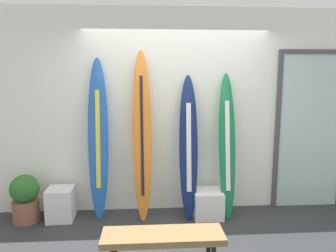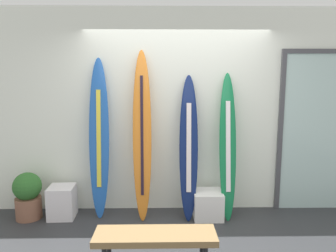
{
  "view_description": "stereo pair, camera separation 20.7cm",
  "coord_description": "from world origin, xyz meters",
  "px_view_note": "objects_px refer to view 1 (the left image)",
  "views": [
    {
      "loc": [
        -0.4,
        -3.15,
        1.87
      ],
      "look_at": [
        -0.13,
        0.95,
        1.24
      ],
      "focal_mm": 33.96,
      "sensor_mm": 36.0,
      "label": 1
    },
    {
      "loc": [
        -0.2,
        -3.16,
        1.87
      ],
      "look_at": [
        -0.13,
        0.95,
        1.24
      ],
      "focal_mm": 33.96,
      "sensor_mm": 36.0,
      "label": 2
    }
  ],
  "objects_px": {
    "display_block_left": "(208,204)",
    "surfboard_navy": "(189,148)",
    "surfboard_cobalt": "(98,140)",
    "potted_plant": "(25,197)",
    "display_block_center": "(61,204)",
    "surfboard_sunset": "(142,135)",
    "surfboard_emerald": "(227,145)",
    "bench": "(163,239)",
    "glass_door": "(310,128)"
  },
  "relations": [
    {
      "from": "surfboard_navy",
      "to": "display_block_center",
      "type": "distance_m",
      "value": 1.85
    },
    {
      "from": "surfboard_sunset",
      "to": "potted_plant",
      "type": "distance_m",
      "value": 1.72
    },
    {
      "from": "surfboard_sunset",
      "to": "surfboard_emerald",
      "type": "height_order",
      "value": "surfboard_sunset"
    },
    {
      "from": "surfboard_cobalt",
      "to": "potted_plant",
      "type": "xyz_separation_m",
      "value": [
        -0.95,
        -0.11,
        -0.72
      ]
    },
    {
      "from": "potted_plant",
      "to": "bench",
      "type": "relative_size",
      "value": 0.56
    },
    {
      "from": "display_block_center",
      "to": "potted_plant",
      "type": "distance_m",
      "value": 0.46
    },
    {
      "from": "potted_plant",
      "to": "bench",
      "type": "bearing_deg",
      "value": -38.08
    },
    {
      "from": "surfboard_sunset",
      "to": "surfboard_navy",
      "type": "bearing_deg",
      "value": -0.51
    },
    {
      "from": "display_block_left",
      "to": "glass_door",
      "type": "bearing_deg",
      "value": 10.88
    },
    {
      "from": "surfboard_navy",
      "to": "surfboard_emerald",
      "type": "xyz_separation_m",
      "value": [
        0.52,
        -0.0,
        0.03
      ]
    },
    {
      "from": "surfboard_navy",
      "to": "display_block_left",
      "type": "distance_m",
      "value": 0.81
    },
    {
      "from": "surfboard_cobalt",
      "to": "potted_plant",
      "type": "distance_m",
      "value": 1.2
    },
    {
      "from": "surfboard_navy",
      "to": "surfboard_emerald",
      "type": "distance_m",
      "value": 0.52
    },
    {
      "from": "surfboard_cobalt",
      "to": "surfboard_sunset",
      "type": "xyz_separation_m",
      "value": [
        0.58,
        -0.05,
        0.07
      ]
    },
    {
      "from": "glass_door",
      "to": "potted_plant",
      "type": "distance_m",
      "value": 4.02
    },
    {
      "from": "surfboard_emerald",
      "to": "display_block_center",
      "type": "distance_m",
      "value": 2.34
    },
    {
      "from": "surfboard_sunset",
      "to": "surfboard_emerald",
      "type": "bearing_deg",
      "value": -0.48
    },
    {
      "from": "surfboard_navy",
      "to": "display_block_left",
      "type": "relative_size",
      "value": 4.96
    },
    {
      "from": "bench",
      "to": "surfboard_navy",
      "type": "bearing_deg",
      "value": 73.52
    },
    {
      "from": "display_block_left",
      "to": "surfboard_navy",
      "type": "bearing_deg",
      "value": 166.75
    },
    {
      "from": "surfboard_cobalt",
      "to": "glass_door",
      "type": "height_order",
      "value": "glass_door"
    },
    {
      "from": "surfboard_navy",
      "to": "bench",
      "type": "distance_m",
      "value": 1.55
    },
    {
      "from": "display_block_center",
      "to": "potted_plant",
      "type": "height_order",
      "value": "potted_plant"
    },
    {
      "from": "potted_plant",
      "to": "bench",
      "type": "distance_m",
      "value": 2.19
    },
    {
      "from": "bench",
      "to": "surfboard_sunset",
      "type": "bearing_deg",
      "value": 98.1
    },
    {
      "from": "display_block_left",
      "to": "potted_plant",
      "type": "xyz_separation_m",
      "value": [
        -2.4,
        0.01,
        0.15
      ]
    },
    {
      "from": "display_block_center",
      "to": "surfboard_sunset",
      "type": "bearing_deg",
      "value": 1.61
    },
    {
      "from": "potted_plant",
      "to": "display_block_left",
      "type": "bearing_deg",
      "value": -0.26
    },
    {
      "from": "potted_plant",
      "to": "display_block_center",
      "type": "bearing_deg",
      "value": 3.28
    },
    {
      "from": "display_block_left",
      "to": "glass_door",
      "type": "distance_m",
      "value": 1.83
    },
    {
      "from": "display_block_left",
      "to": "surfboard_cobalt",
      "type": "bearing_deg",
      "value": 175.37
    },
    {
      "from": "display_block_center",
      "to": "potted_plant",
      "type": "relative_size",
      "value": 0.68
    },
    {
      "from": "surfboard_sunset",
      "to": "surfboard_navy",
      "type": "height_order",
      "value": "surfboard_sunset"
    },
    {
      "from": "surfboard_emerald",
      "to": "display_block_center",
      "type": "relative_size",
      "value": 4.51
    },
    {
      "from": "surfboard_sunset",
      "to": "display_block_center",
      "type": "bearing_deg",
      "value": -178.39
    },
    {
      "from": "surfboard_navy",
      "to": "potted_plant",
      "type": "xyz_separation_m",
      "value": [
        -2.14,
        -0.05,
        -0.61
      ]
    },
    {
      "from": "surfboard_emerald",
      "to": "potted_plant",
      "type": "xyz_separation_m",
      "value": [
        -2.66,
        -0.05,
        -0.64
      ]
    },
    {
      "from": "surfboard_emerald",
      "to": "potted_plant",
      "type": "bearing_deg",
      "value": -179.0
    },
    {
      "from": "surfboard_cobalt",
      "to": "surfboard_sunset",
      "type": "height_order",
      "value": "surfboard_sunset"
    },
    {
      "from": "surfboard_cobalt",
      "to": "surfboard_sunset",
      "type": "bearing_deg",
      "value": -5.06
    },
    {
      "from": "display_block_left",
      "to": "glass_door",
      "type": "height_order",
      "value": "glass_door"
    },
    {
      "from": "surfboard_sunset",
      "to": "bench",
      "type": "xyz_separation_m",
      "value": [
        0.2,
        -1.41,
        -0.71
      ]
    },
    {
      "from": "surfboard_navy",
      "to": "surfboard_emerald",
      "type": "height_order",
      "value": "surfboard_emerald"
    },
    {
      "from": "display_block_center",
      "to": "surfboard_emerald",
      "type": "bearing_deg",
      "value": 0.54
    },
    {
      "from": "surfboard_emerald",
      "to": "bench",
      "type": "bearing_deg",
      "value": -123.74
    },
    {
      "from": "surfboard_navy",
      "to": "surfboard_emerald",
      "type": "relative_size",
      "value": 0.99
    },
    {
      "from": "glass_door",
      "to": "surfboard_emerald",
      "type": "bearing_deg",
      "value": -169.43
    },
    {
      "from": "surfboard_sunset",
      "to": "glass_door",
      "type": "distance_m",
      "value": 2.41
    },
    {
      "from": "display_block_left",
      "to": "bench",
      "type": "relative_size",
      "value": 0.35
    },
    {
      "from": "surfboard_emerald",
      "to": "glass_door",
      "type": "relative_size",
      "value": 0.86
    }
  ]
}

